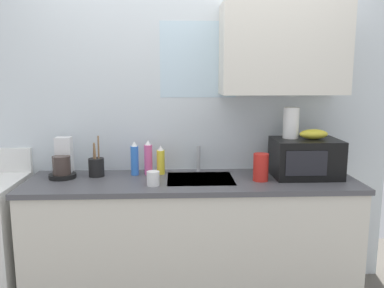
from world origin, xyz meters
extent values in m
cube|color=silver|center=(0.00, 0.35, 1.25)|extent=(3.06, 0.10, 2.50)
cube|color=silver|center=(0.64, 0.14, 1.79)|extent=(0.87, 0.32, 0.62)
cube|color=silver|center=(0.06, 0.31, 1.73)|extent=(0.56, 0.02, 0.55)
cube|color=silver|center=(0.00, 0.00, 0.43)|extent=(2.26, 0.60, 0.86)
cube|color=#4C4C51|center=(0.00, 0.00, 0.88)|extent=(2.29, 0.63, 0.03)
cube|color=#9EA0A5|center=(0.06, 0.02, 0.83)|extent=(0.46, 0.38, 0.14)
cylinder|color=#B2B5BA|center=(0.06, 0.24, 1.00)|extent=(0.03, 0.03, 0.19)
cube|color=black|center=(0.81, 0.05, 1.04)|extent=(0.46, 0.34, 0.27)
cube|color=black|center=(0.76, -0.12, 1.04)|extent=(0.28, 0.01, 0.17)
ellipsoid|color=gold|center=(0.86, 0.05, 1.20)|extent=(0.20, 0.11, 0.07)
cylinder|color=white|center=(0.71, 0.10, 1.28)|extent=(0.11, 0.11, 0.22)
cylinder|color=black|center=(-0.91, 0.08, 0.92)|extent=(0.19, 0.19, 0.03)
cylinder|color=#3F332D|center=(-0.91, 0.07, 1.00)|extent=(0.12, 0.12, 0.13)
cube|color=silver|center=(-0.91, 0.15, 1.05)|extent=(0.11, 0.09, 0.26)
cylinder|color=yellow|center=(-0.22, 0.17, 0.99)|extent=(0.06, 0.06, 0.18)
cone|color=white|center=(-0.22, 0.17, 1.09)|extent=(0.04, 0.04, 0.04)
cylinder|color=#E55999|center=(-0.31, 0.15, 1.01)|extent=(0.06, 0.06, 0.22)
cone|color=white|center=(-0.31, 0.15, 1.14)|extent=(0.04, 0.04, 0.04)
cylinder|color=blue|center=(-0.41, 0.15, 1.01)|extent=(0.06, 0.06, 0.21)
cone|color=white|center=(-0.41, 0.15, 1.13)|extent=(0.04, 0.04, 0.04)
cylinder|color=red|center=(0.47, -0.05, 0.99)|extent=(0.10, 0.10, 0.19)
cylinder|color=white|center=(-0.26, -0.14, 0.95)|extent=(0.08, 0.08, 0.09)
cylinder|color=black|center=(-0.68, 0.12, 0.97)|extent=(0.11, 0.11, 0.13)
cylinder|color=olive|center=(-0.69, 0.12, 1.04)|extent=(0.02, 0.01, 0.20)
cylinder|color=olive|center=(-0.66, 0.13, 1.06)|extent=(0.02, 0.02, 0.25)
cylinder|color=olive|center=(-0.68, 0.10, 1.04)|extent=(0.02, 0.01, 0.20)
camera|label=1|loc=(-0.12, -2.69, 1.62)|focal=37.41mm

